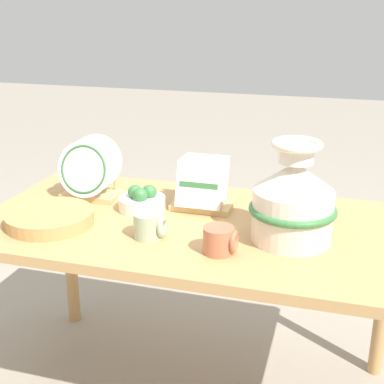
{
  "coord_description": "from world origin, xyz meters",
  "views": [
    {
      "loc": [
        0.47,
        -1.62,
        1.44
      ],
      "look_at": [
        0.0,
        0.0,
        0.83
      ],
      "focal_mm": 50.0,
      "sensor_mm": 36.0,
      "label": 1
    }
  ],
  "objects_px": {
    "dish_rack_round_plates": "(90,176)",
    "fruit_bowl": "(142,201)",
    "wicker_charger_stack": "(50,218)",
    "mug_sage_glaze": "(150,225)",
    "mug_terracotta_glaze": "(220,240)",
    "ceramic_vase": "(293,200)",
    "dish_rack_square_plates": "(202,190)"
  },
  "relations": [
    {
      "from": "dish_rack_square_plates",
      "to": "mug_terracotta_glaze",
      "type": "relative_size",
      "value": 2.11
    },
    {
      "from": "fruit_bowl",
      "to": "mug_terracotta_glaze",
      "type": "bearing_deg",
      "value": -36.69
    },
    {
      "from": "dish_rack_square_plates",
      "to": "wicker_charger_stack",
      "type": "bearing_deg",
      "value": -147.67
    },
    {
      "from": "wicker_charger_stack",
      "to": "mug_terracotta_glaze",
      "type": "relative_size",
      "value": 2.88
    },
    {
      "from": "fruit_bowl",
      "to": "dish_rack_square_plates",
      "type": "bearing_deg",
      "value": 20.24
    },
    {
      "from": "dish_rack_square_plates",
      "to": "mug_terracotta_glaze",
      "type": "distance_m",
      "value": 0.37
    },
    {
      "from": "wicker_charger_stack",
      "to": "mug_sage_glaze",
      "type": "height_order",
      "value": "mug_sage_glaze"
    },
    {
      "from": "wicker_charger_stack",
      "to": "mug_terracotta_glaze",
      "type": "height_order",
      "value": "mug_terracotta_glaze"
    },
    {
      "from": "mug_sage_glaze",
      "to": "wicker_charger_stack",
      "type": "bearing_deg",
      "value": 179.17
    },
    {
      "from": "dish_rack_square_plates",
      "to": "mug_sage_glaze",
      "type": "height_order",
      "value": "dish_rack_square_plates"
    },
    {
      "from": "wicker_charger_stack",
      "to": "fruit_bowl",
      "type": "bearing_deg",
      "value": 40.23
    },
    {
      "from": "dish_rack_square_plates",
      "to": "mug_sage_glaze",
      "type": "bearing_deg",
      "value": -107.35
    },
    {
      "from": "mug_terracotta_glaze",
      "to": "fruit_bowl",
      "type": "distance_m",
      "value": 0.44
    },
    {
      "from": "mug_sage_glaze",
      "to": "ceramic_vase",
      "type": "bearing_deg",
      "value": 13.88
    },
    {
      "from": "wicker_charger_stack",
      "to": "mug_sage_glaze",
      "type": "relative_size",
      "value": 2.88
    },
    {
      "from": "ceramic_vase",
      "to": "mug_terracotta_glaze",
      "type": "bearing_deg",
      "value": -141.8
    },
    {
      "from": "dish_rack_round_plates",
      "to": "mug_terracotta_glaze",
      "type": "height_order",
      "value": "dish_rack_round_plates"
    },
    {
      "from": "wicker_charger_stack",
      "to": "fruit_bowl",
      "type": "height_order",
      "value": "fruit_bowl"
    },
    {
      "from": "dish_rack_square_plates",
      "to": "dish_rack_round_plates",
      "type": "bearing_deg",
      "value": -177.67
    },
    {
      "from": "mug_sage_glaze",
      "to": "mug_terracotta_glaze",
      "type": "relative_size",
      "value": 1.0
    },
    {
      "from": "ceramic_vase",
      "to": "mug_sage_glaze",
      "type": "relative_size",
      "value": 3.14
    },
    {
      "from": "dish_rack_round_plates",
      "to": "fruit_bowl",
      "type": "xyz_separation_m",
      "value": [
        0.23,
        -0.06,
        -0.06
      ]
    },
    {
      "from": "ceramic_vase",
      "to": "mug_terracotta_glaze",
      "type": "relative_size",
      "value": 3.14
    },
    {
      "from": "mug_terracotta_glaze",
      "to": "wicker_charger_stack",
      "type": "bearing_deg",
      "value": 175.23
    },
    {
      "from": "dish_rack_round_plates",
      "to": "dish_rack_square_plates",
      "type": "xyz_separation_m",
      "value": [
        0.44,
        0.02,
        -0.02
      ]
    },
    {
      "from": "dish_rack_round_plates",
      "to": "mug_terracotta_glaze",
      "type": "relative_size",
      "value": 2.25
    },
    {
      "from": "ceramic_vase",
      "to": "fruit_bowl",
      "type": "distance_m",
      "value": 0.57
    },
    {
      "from": "dish_rack_round_plates",
      "to": "dish_rack_square_plates",
      "type": "relative_size",
      "value": 1.06
    },
    {
      "from": "dish_rack_square_plates",
      "to": "fruit_bowl",
      "type": "relative_size",
      "value": 1.29
    },
    {
      "from": "dish_rack_round_plates",
      "to": "wicker_charger_stack",
      "type": "distance_m",
      "value": 0.28
    },
    {
      "from": "mug_sage_glaze",
      "to": "mug_terracotta_glaze",
      "type": "bearing_deg",
      "value": -10.58
    },
    {
      "from": "dish_rack_square_plates",
      "to": "ceramic_vase",
      "type": "bearing_deg",
      "value": -28.3
    }
  ]
}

